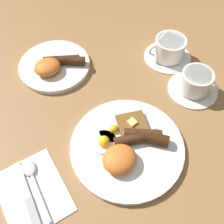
% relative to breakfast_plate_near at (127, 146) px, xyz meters
% --- Properties ---
extents(ground_plane, '(3.00, 3.00, 0.00)m').
position_rel_breakfast_plate_near_xyz_m(ground_plane, '(-0.00, 0.00, -0.01)').
color(ground_plane, olive).
extents(breakfast_plate_near, '(0.28, 0.28, 0.05)m').
position_rel_breakfast_plate_near_xyz_m(breakfast_plate_near, '(0.00, 0.00, 0.00)').
color(breakfast_plate_near, white).
rests_on(breakfast_plate_near, ground_plane).
extents(breakfast_plate_far, '(0.22, 0.22, 0.05)m').
position_rel_breakfast_plate_near_xyz_m(breakfast_plate_far, '(-0.04, 0.34, 0.00)').
color(breakfast_plate_far, white).
rests_on(breakfast_plate_far, ground_plane).
extents(teacup_near, '(0.14, 0.14, 0.07)m').
position_rel_breakfast_plate_near_xyz_m(teacup_near, '(0.27, 0.06, 0.02)').
color(teacup_near, white).
rests_on(teacup_near, ground_plane).
extents(teacup_far, '(0.15, 0.15, 0.07)m').
position_rel_breakfast_plate_near_xyz_m(teacup_far, '(0.28, 0.21, 0.02)').
color(teacup_far, white).
rests_on(teacup_far, ground_plane).
extents(napkin, '(0.14, 0.17, 0.01)m').
position_rel_breakfast_plate_near_xyz_m(napkin, '(-0.24, 0.01, -0.01)').
color(napkin, white).
rests_on(napkin, ground_plane).
extents(knife, '(0.03, 0.17, 0.01)m').
position_rel_breakfast_plate_near_xyz_m(knife, '(-0.26, 0.00, -0.01)').
color(knife, silver).
rests_on(knife, napkin).
extents(spoon, '(0.03, 0.16, 0.01)m').
position_rel_breakfast_plate_near_xyz_m(spoon, '(-0.23, 0.06, -0.01)').
color(spoon, silver).
rests_on(spoon, napkin).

